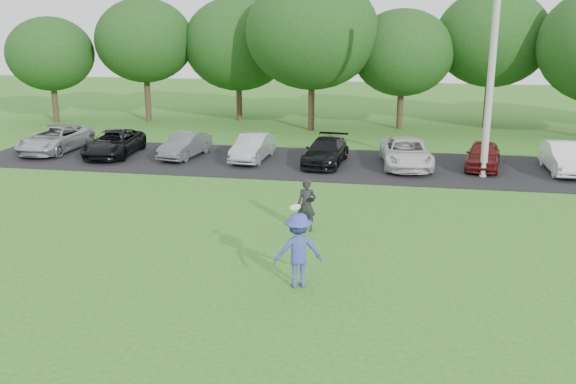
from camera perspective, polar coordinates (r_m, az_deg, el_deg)
ground at (r=16.40m, az=-2.25°, el=-7.61°), size 100.00×100.00×0.00m
parking_lot at (r=28.64m, az=3.48°, el=2.51°), size 32.00×6.50×0.03m
utility_pole at (r=26.77m, az=17.73°, el=11.37°), size 0.28×0.28×9.68m
frisbee_player at (r=15.58m, az=0.90°, el=-5.18°), size 1.37×1.07×2.07m
camera_bystander at (r=19.59m, az=1.67°, el=-1.18°), size 0.62×0.45×1.63m
parked_cars at (r=28.84m, az=0.30°, el=3.87°), size 28.29×4.79×1.25m
tree_row at (r=37.54m, az=7.86°, el=13.02°), size 42.39×9.85×8.64m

